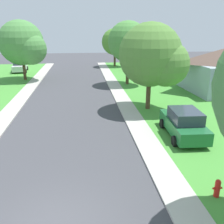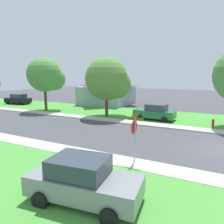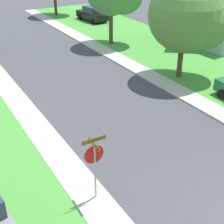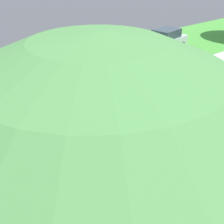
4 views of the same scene
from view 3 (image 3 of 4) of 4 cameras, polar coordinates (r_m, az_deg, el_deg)
sidewalk_east at (r=22.61m, az=8.60°, el=5.40°), size 1.40×56.00×0.10m
lawn_east at (r=25.70m, az=16.86°, el=7.36°), size 8.00×56.00×0.08m
sidewalk_west at (r=18.61m, az=-14.58°, el=-0.65°), size 1.40×56.00×0.10m
stop_sign_far_corner at (r=11.69m, az=-3.15°, el=-8.18°), size 0.92×0.92×2.77m
car_black_driveway_right at (r=39.26m, az=-3.48°, el=16.95°), size 2.34×4.45×1.76m
tree_across_right at (r=22.44m, az=13.62°, el=15.96°), size 5.22×4.85×6.80m
house_right_setback at (r=33.24m, az=19.25°, el=15.96°), size 9.31×8.16×4.60m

